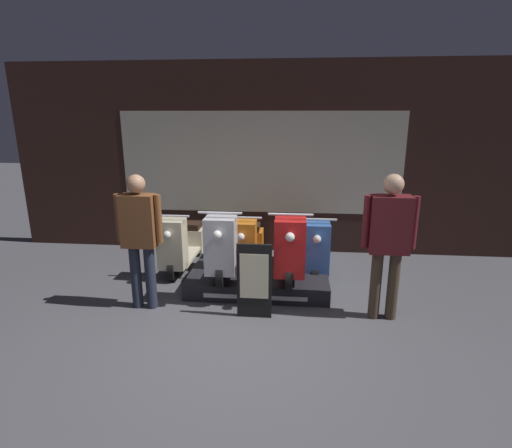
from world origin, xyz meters
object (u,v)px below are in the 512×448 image
scooter_display_left (228,245)px  scooter_backrow_1 (247,246)px  person_left_browsing (140,232)px  scooter_backrow_2 (314,248)px  person_right_browsing (389,235)px  price_sign_board (254,281)px  scooter_display_right (290,247)px  scooter_backrow_0 (182,244)px

scooter_display_left → scooter_backrow_1: size_ratio=1.00×
scooter_display_left → person_left_browsing: bearing=-142.8°
person_left_browsing → scooter_backrow_2: bearing=32.7°
person_right_browsing → price_sign_board: bearing=-175.1°
scooter_display_right → person_left_browsing: person_left_browsing is taller
scooter_display_left → price_sign_board: bearing=-61.9°
scooter_backrow_1 → person_right_browsing: bearing=-37.8°
scooter_backrow_1 → person_right_browsing: 2.35m
scooter_backrow_2 → person_right_browsing: bearing=-61.2°
scooter_backrow_0 → scooter_backrow_2: same height
scooter_display_left → scooter_backrow_0: (-0.83, 0.67, -0.23)m
person_left_browsing → person_right_browsing: bearing=0.0°
scooter_display_left → scooter_backrow_2: 1.40m
scooter_backrow_2 → scooter_display_right: bearing=-118.0°
person_right_browsing → scooter_backrow_2: bearing=118.8°
scooter_display_right → price_sign_board: 0.95m
scooter_display_left → scooter_backrow_1: scooter_display_left is taller
scooter_display_left → person_right_browsing: bearing=-20.0°
scooter_backrow_0 → person_right_browsing: person_right_browsing is taller
scooter_backrow_1 → person_right_browsing: size_ratio=0.93×
scooter_backrow_2 → person_right_browsing: size_ratio=0.93×
scooter_display_left → person_right_browsing: person_right_browsing is taller
scooter_backrow_2 → scooter_backrow_1: bearing=180.0°
scooter_display_left → scooter_backrow_2: (1.21, 0.67, -0.23)m
person_left_browsing → person_right_browsing: 2.91m
scooter_display_left → price_sign_board: (0.45, -0.85, -0.15)m
person_right_browsing → price_sign_board: 1.62m
person_left_browsing → price_sign_board: size_ratio=1.83×
person_left_browsing → scooter_display_right: bearing=21.7°
scooter_backrow_0 → scooter_backrow_2: 2.04m
scooter_display_left → scooter_display_right: size_ratio=1.00×
scooter_display_right → scooter_backrow_0: 1.83m
scooter_backrow_1 → scooter_display_right: bearing=-44.9°
scooter_backrow_1 → person_left_browsing: size_ratio=0.95×
scooter_display_right → person_left_browsing: bearing=-158.3°
scooter_display_right → scooter_backrow_1: bearing=135.1°
scooter_display_right → person_right_browsing: 1.39m
price_sign_board → scooter_display_left: bearing=118.1°
scooter_backrow_1 → scooter_backrow_2: same height
scooter_backrow_0 → scooter_display_right: bearing=-21.5°
person_right_browsing → price_sign_board: person_right_browsing is taller
scooter_backrow_2 → person_right_browsing: person_right_browsing is taller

